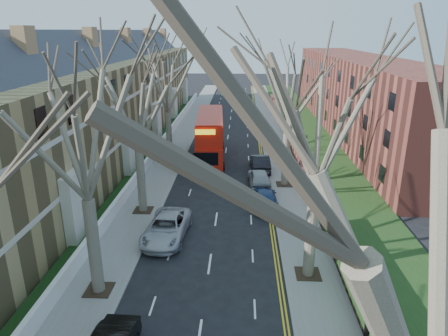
# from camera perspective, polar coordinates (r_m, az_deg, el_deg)

# --- Properties ---
(pavement_left) EXTENTS (3.00, 102.00, 0.12)m
(pavement_left) POSITION_cam_1_polar(r_m,az_deg,el_deg) (52.98, -5.96, 4.55)
(pavement_left) COLOR slate
(pavement_left) RESTS_ON ground
(pavement_right) EXTENTS (3.00, 102.00, 0.12)m
(pavement_right) POSITION_cam_1_polar(r_m,az_deg,el_deg) (52.57, 7.13, 4.39)
(pavement_right) COLOR slate
(pavement_right) RESTS_ON ground
(terrace_left) EXTENTS (9.70, 78.00, 13.60)m
(terrace_left) POSITION_cam_1_polar(r_m,az_deg,el_deg) (46.07, -17.22, 8.57)
(terrace_left) COLOR olive
(terrace_left) RESTS_ON ground
(flats_right) EXTENTS (13.97, 54.00, 10.00)m
(flats_right) POSITION_cam_1_polar(r_m,az_deg,el_deg) (57.50, 18.67, 9.82)
(flats_right) COLOR brown
(flats_right) RESTS_ON ground
(front_wall_left) EXTENTS (0.30, 78.00, 1.00)m
(front_wall_left) POSITION_cam_1_polar(r_m,az_deg,el_deg) (45.53, -9.49, 2.69)
(front_wall_left) COLOR white
(front_wall_left) RESTS_ON ground
(grass_verge_right) EXTENTS (6.00, 102.00, 0.06)m
(grass_verge_right) POSITION_cam_1_polar(r_m,az_deg,el_deg) (53.09, 11.99, 4.36)
(grass_verge_right) COLOR #183212
(grass_verge_right) RESTS_ON ground
(tree_left_mid) EXTENTS (10.50, 10.50, 14.71)m
(tree_left_mid) POSITION_cam_1_polar(r_m,az_deg,el_deg) (19.59, -20.14, 6.97)
(tree_left_mid) COLOR brown
(tree_left_mid) RESTS_ON ground
(tree_left_far) EXTENTS (10.15, 10.15, 14.22)m
(tree_left_far) POSITION_cam_1_polar(r_m,az_deg,el_deg) (28.99, -12.64, 10.63)
(tree_left_far) COLOR brown
(tree_left_far) RESTS_ON ground
(tree_left_dist) EXTENTS (10.50, 10.50, 14.71)m
(tree_left_dist) POSITION_cam_1_polar(r_m,az_deg,el_deg) (40.58, -8.29, 13.65)
(tree_left_dist) COLOR brown
(tree_left_dist) RESTS_ON ground
(tree_right_mid) EXTENTS (10.50, 10.50, 14.71)m
(tree_right_mid) POSITION_cam_1_polar(r_m,az_deg,el_deg) (20.42, 13.69, 8.05)
(tree_right_mid) COLOR brown
(tree_right_mid) RESTS_ON ground
(tree_right_far) EXTENTS (10.15, 10.15, 14.22)m
(tree_right_far) POSITION_cam_1_polar(r_m,az_deg,el_deg) (34.17, 9.35, 12.07)
(tree_right_far) COLOR brown
(tree_right_far) RESTS_ON ground
(double_decker_bus) EXTENTS (3.43, 11.78, 4.85)m
(double_decker_bus) POSITION_cam_1_polar(r_m,az_deg,el_deg) (42.88, -1.96, 4.38)
(double_decker_bus) COLOR #B71A0D
(double_decker_bus) RESTS_ON ground
(car_left_far) EXTENTS (2.94, 5.76, 1.56)m
(car_left_far) POSITION_cam_1_polar(r_m,az_deg,el_deg) (27.26, -8.20, -8.42)
(car_left_far) COLOR #AFAFB5
(car_left_far) RESTS_ON ground
(car_right_near) EXTENTS (2.07, 4.83, 1.39)m
(car_right_near) POSITION_cam_1_polar(r_m,az_deg,el_deg) (31.84, 5.83, -4.29)
(car_right_near) COLOR navy
(car_right_near) RESTS_ON ground
(car_right_mid) EXTENTS (2.18, 4.78, 1.59)m
(car_right_mid) POSITION_cam_1_polar(r_m,az_deg,el_deg) (35.81, 5.04, -1.38)
(car_right_mid) COLOR #94989C
(car_right_mid) RESTS_ON ground
(car_right_far) EXTENTS (1.97, 4.97, 1.61)m
(car_right_far) POSITION_cam_1_polar(r_m,az_deg,el_deg) (39.83, 5.17, 0.77)
(car_right_far) COLOR black
(car_right_far) RESTS_ON ground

